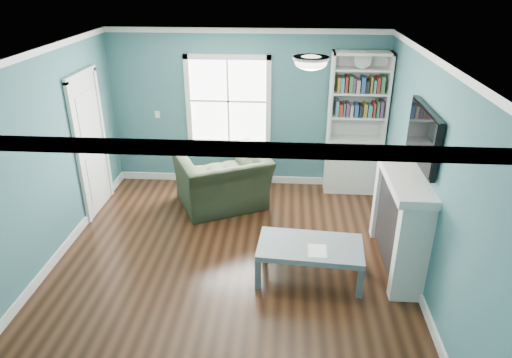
{
  "coord_description": "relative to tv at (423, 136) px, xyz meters",
  "views": [
    {
      "loc": [
        0.67,
        -4.75,
        3.45
      ],
      "look_at": [
        0.3,
        0.4,
        1.04
      ],
      "focal_mm": 32.0,
      "sensor_mm": 36.0,
      "label": 1
    }
  ],
  "objects": [
    {
      "name": "coffee_table",
      "position": [
        -1.21,
        -0.35,
        -1.33
      ],
      "size": [
        1.29,
        0.77,
        0.45
      ],
      "rotation": [
        0.0,
        0.0,
        -0.07
      ],
      "color": "#525B63",
      "rests_on": "ground"
    },
    {
      "name": "floor",
      "position": [
        -2.2,
        -0.2,
        -1.72
      ],
      "size": [
        5.0,
        5.0,
        0.0
      ],
      "primitive_type": "plane",
      "color": "black",
      "rests_on": "ground"
    },
    {
      "name": "room_walls",
      "position": [
        -2.2,
        -0.2,
        -0.14
      ],
      "size": [
        5.0,
        5.0,
        5.0
      ],
      "color": "#3B6C74",
      "rests_on": "ground"
    },
    {
      "name": "fireplace",
      "position": [
        -0.12,
        0.0,
        -1.09
      ],
      "size": [
        0.44,
        1.58,
        1.3
      ],
      "color": "black",
      "rests_on": "ground"
    },
    {
      "name": "paper_sheet",
      "position": [
        -1.13,
        -0.47,
        -1.27
      ],
      "size": [
        0.22,
        0.28,
        0.0
      ],
      "primitive_type": "cube",
      "rotation": [
        0.0,
        0.0,
        -0.02
      ],
      "color": "white",
      "rests_on": "coffee_table"
    },
    {
      "name": "recliner",
      "position": [
        -2.5,
        1.4,
        -1.15
      ],
      "size": [
        1.55,
        1.34,
        1.15
      ],
      "primitive_type": "imported",
      "rotation": [
        0.0,
        0.0,
        -2.68
      ],
      "color": "#242E1C",
      "rests_on": "ground"
    },
    {
      "name": "tv",
      "position": [
        0.0,
        0.0,
        0.0
      ],
      "size": [
        0.06,
        1.1,
        0.65
      ],
      "primitive_type": "cube",
      "color": "black",
      "rests_on": "fireplace"
    },
    {
      "name": "trim",
      "position": [
        -2.2,
        -0.2,
        -0.49
      ],
      "size": [
        4.5,
        5.0,
        2.6
      ],
      "color": "white",
      "rests_on": "ground"
    },
    {
      "name": "bookshelf",
      "position": [
        -0.43,
        2.1,
        -0.8
      ],
      "size": [
        0.9,
        0.35,
        2.31
      ],
      "color": "silver",
      "rests_on": "ground"
    },
    {
      "name": "ceiling_fixture",
      "position": [
        -1.3,
        -0.1,
        0.82
      ],
      "size": [
        0.38,
        0.38,
        0.15
      ],
      "color": "white",
      "rests_on": "room_walls"
    },
    {
      "name": "door",
      "position": [
        -4.42,
        1.2,
        -0.65
      ],
      "size": [
        0.12,
        0.98,
        2.17
      ],
      "color": "silver",
      "rests_on": "ground"
    },
    {
      "name": "light_switch",
      "position": [
        -3.7,
        2.28,
        -0.52
      ],
      "size": [
        0.08,
        0.01,
        0.12
      ],
      "primitive_type": "cube",
      "color": "white",
      "rests_on": "room_walls"
    },
    {
      "name": "window",
      "position": [
        -2.5,
        2.29,
        -0.27
      ],
      "size": [
        1.4,
        0.06,
        1.5
      ],
      "color": "white",
      "rests_on": "room_walls"
    }
  ]
}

